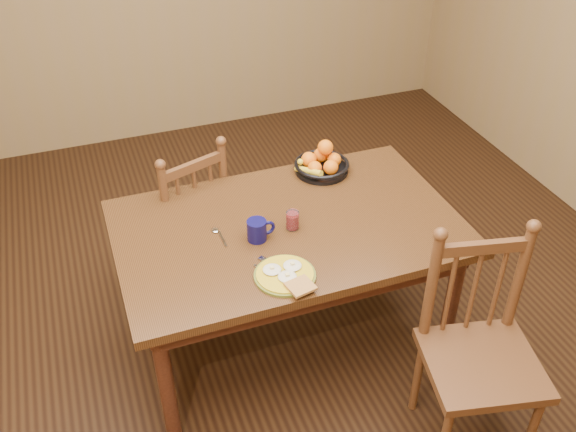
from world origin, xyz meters
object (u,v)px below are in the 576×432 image
object	(u,v)px
dining_table	(288,239)
coffee_mug	(258,230)
chair_far	(185,219)
fruit_bowl	(321,164)
breakfast_plate	(286,275)
chair_near	(479,353)

from	to	relation	value
dining_table	coffee_mug	distance (m)	0.22
chair_far	fruit_bowl	size ratio (longest dim) A/B	3.28
chair_far	dining_table	bearing A→B (deg)	102.89
chair_far	breakfast_plate	world-z (taller)	chair_far
chair_near	breakfast_plate	world-z (taller)	chair_near
chair_near	fruit_bowl	bearing A→B (deg)	113.46
breakfast_plate	coffee_mug	distance (m)	0.29
chair_far	breakfast_plate	bearing A→B (deg)	85.02
chair_far	fruit_bowl	bearing A→B (deg)	143.21
coffee_mug	dining_table	bearing A→B (deg)	18.28
chair_far	fruit_bowl	world-z (taller)	chair_far
chair_far	breakfast_plate	distance (m)	1.02
dining_table	chair_far	bearing A→B (deg)	122.48
breakfast_plate	fruit_bowl	world-z (taller)	fruit_bowl
chair_near	breakfast_plate	xyz separation A→B (m)	(-0.70, 0.46, 0.26)
dining_table	chair_far	xyz separation A→B (m)	(-0.38, 0.60, -0.20)
chair_near	coffee_mug	world-z (taller)	chair_near
dining_table	breakfast_plate	distance (m)	0.38
chair_near	breakfast_plate	size ratio (longest dim) A/B	3.46
breakfast_plate	coffee_mug	xyz separation A→B (m)	(-0.03, 0.29, 0.04)
chair_near	fruit_bowl	distance (m)	1.25
coffee_mug	fruit_bowl	xyz separation A→B (m)	(0.49, 0.44, -0.00)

